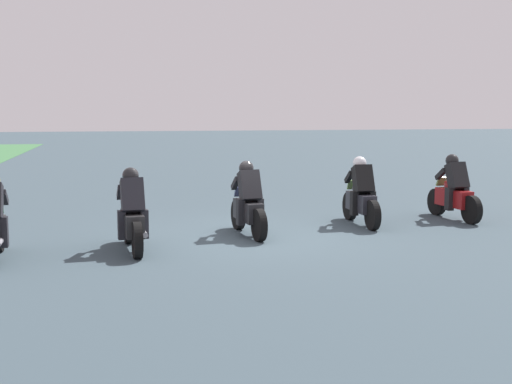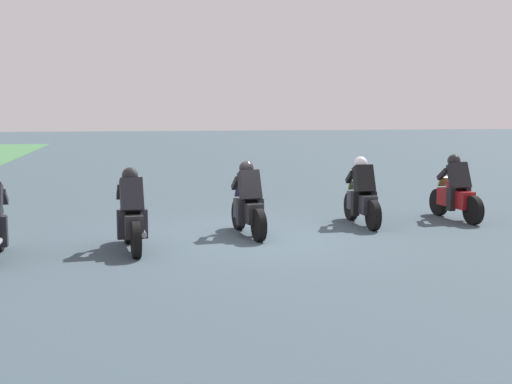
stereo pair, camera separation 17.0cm
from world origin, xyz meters
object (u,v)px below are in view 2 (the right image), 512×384
(rider_lane_a, at_px, (456,193))
(rider_lane_d, at_px, (132,216))
(rider_lane_c, at_px, (248,205))
(rider_lane_b, at_px, (362,197))

(rider_lane_a, relative_size, rider_lane_d, 1.00)
(rider_lane_c, xyz_separation_m, rider_lane_d, (-1.14, 2.32, 0.00))
(rider_lane_c, relative_size, rider_lane_d, 1.00)
(rider_lane_d, bearing_deg, rider_lane_c, -70.10)
(rider_lane_b, xyz_separation_m, rider_lane_c, (-0.79, 2.66, 0.00))
(rider_lane_a, relative_size, rider_lane_c, 1.00)
(rider_lane_b, distance_m, rider_lane_c, 2.77)
(rider_lane_a, height_order, rider_lane_d, same)
(rider_lane_b, bearing_deg, rider_lane_a, -84.36)
(rider_lane_a, bearing_deg, rider_lane_b, 90.06)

